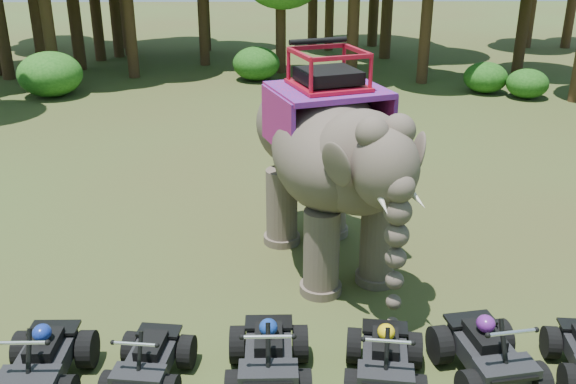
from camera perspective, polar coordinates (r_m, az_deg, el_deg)
name	(u,v)px	position (r m, az deg, el deg)	size (l,w,h in m)	color
ground	(289,304)	(12.87, 0.10, -9.91)	(110.00, 110.00, 0.00)	#47381E
elephant	(328,160)	(13.47, 3.61, 2.87)	(2.50, 5.67, 4.76)	#51443B
atv_0	(41,354)	(11.14, -21.09, -13.26)	(1.32, 1.80, 1.34)	black
atv_1	(149,353)	(10.79, -12.29, -13.85)	(1.17, 1.61, 1.19)	black
atv_2	(269,348)	(10.55, -1.74, -13.69)	(1.32, 1.81, 1.34)	black
atv_3	(385,352)	(10.65, 8.65, -13.84)	(1.25, 1.72, 1.27)	black
atv_4	(488,344)	(11.08, 17.38, -12.81)	(1.35, 1.85, 1.37)	black
tree_0	(281,1)	(32.75, -0.66, 16.63)	(4.94, 4.94, 7.05)	#195114
tree_2	(428,2)	(31.07, 12.33, 16.20)	(5.22, 5.22, 7.46)	#195114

